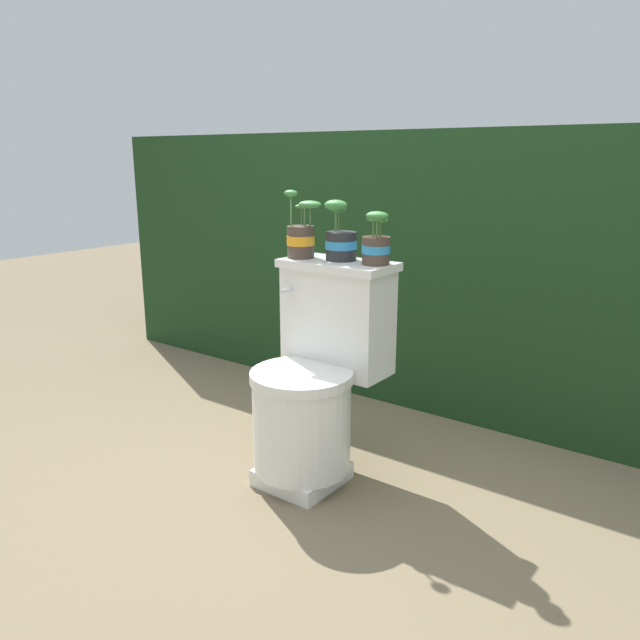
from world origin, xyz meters
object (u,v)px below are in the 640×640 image
at_px(potted_plant_midleft, 341,240).
at_px(potted_plant_middle, 376,244).
at_px(potted_plant_left, 301,235).
at_px(toilet, 316,381).

xyz_separation_m(potted_plant_midleft, potted_plant_middle, (0.16, -0.00, -0.00)).
bearing_deg(potted_plant_left, potted_plant_midleft, 14.19).
xyz_separation_m(toilet, potted_plant_middle, (0.16, 0.15, 0.50)).
bearing_deg(potted_plant_middle, potted_plant_midleft, 178.24).
relative_size(toilet, potted_plant_middle, 4.23).
height_order(potted_plant_left, potted_plant_midleft, potted_plant_left).
bearing_deg(toilet, potted_plant_midleft, 90.57).
bearing_deg(potted_plant_middle, potted_plant_left, -173.75).
height_order(potted_plant_midleft, potted_plant_middle, potted_plant_midleft).
bearing_deg(potted_plant_left, potted_plant_middle, 6.25).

